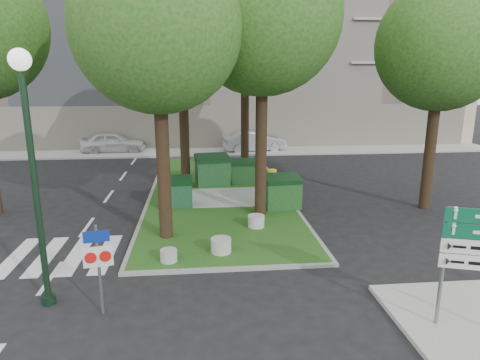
{
  "coord_description": "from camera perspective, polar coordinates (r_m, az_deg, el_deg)",
  "views": [
    {
      "loc": [
        -0.33,
        -11.26,
        5.51
      ],
      "look_at": [
        1.02,
        2.59,
        2.0
      ],
      "focal_mm": 32.0,
      "sensor_mm": 36.0,
      "label": 1
    }
  ],
  "objects": [
    {
      "name": "ground",
      "position": [
        12.54,
        -3.55,
        -11.94
      ],
      "size": [
        120.0,
        120.0,
        0.0
      ],
      "primitive_type": "plane",
      "color": "black",
      "rests_on": "ground"
    },
    {
      "name": "median_island",
      "position": [
        20.04,
        -2.97,
        -1.65
      ],
      "size": [
        6.0,
        16.0,
        0.12
      ],
      "primitive_type": "cube",
      "color": "#244915",
      "rests_on": "ground"
    },
    {
      "name": "median_kerb",
      "position": [
        20.04,
        -2.97,
        -1.68
      ],
      "size": [
        6.3,
        16.3,
        0.1
      ],
      "primitive_type": "cube",
      "color": "gray",
      "rests_on": "ground"
    },
    {
      "name": "building_sidewalk",
      "position": [
        30.26,
        -4.85,
        3.73
      ],
      "size": [
        42.0,
        3.0,
        0.12
      ],
      "primitive_type": "cube",
      "color": "#999993",
      "rests_on": "ground"
    },
    {
      "name": "zebra_crossing",
      "position": [
        14.31,
        -19.17,
        -9.3
      ],
      "size": [
        5.0,
        3.0,
        0.01
      ],
      "primitive_type": "cube",
      "color": "silver",
      "rests_on": "ground"
    },
    {
      "name": "apartment_building",
      "position": [
        37.35,
        -5.3,
        17.92
      ],
      "size": [
        41.0,
        12.0,
        16.0
      ],
      "primitive_type": "cube",
      "color": "#BEAD8F",
      "rests_on": "ground"
    },
    {
      "name": "tree_median_near_left",
      "position": [
        13.98,
        -10.68,
        21.35
      ],
      "size": [
        5.2,
        5.2,
        10.53
      ],
      "color": "black",
      "rests_on": "ground"
    },
    {
      "name": "tree_median_mid",
      "position": [
        20.38,
        -7.56,
        18.17
      ],
      "size": [
        4.8,
        4.8,
        9.99
      ],
      "color": "black",
      "rests_on": "ground"
    },
    {
      "name": "tree_median_far",
      "position": [
        23.63,
        0.9,
        20.98
      ],
      "size": [
        5.8,
        5.8,
        11.93
      ],
      "color": "black",
      "rests_on": "ground"
    },
    {
      "name": "tree_street_right",
      "position": [
        18.9,
        25.59,
        17.31
      ],
      "size": [
        5.0,
        5.0,
        10.06
      ],
      "color": "black",
      "rests_on": "ground"
    },
    {
      "name": "dumpster_a",
      "position": [
        17.85,
        -8.47,
        -1.59
      ],
      "size": [
        1.36,
        0.97,
        1.24
      ],
      "rotation": [
        0.0,
        0.0,
        0.03
      ],
      "color": "#103E22",
      "rests_on": "median_island"
    },
    {
      "name": "dumpster_b",
      "position": [
        20.99,
        -3.7,
        1.3
      ],
      "size": [
        1.79,
        1.38,
        1.52
      ],
      "rotation": [
        0.0,
        0.0,
        0.15
      ],
      "color": "#113C18",
      "rests_on": "median_island"
    },
    {
      "name": "dumpster_c",
      "position": [
        21.32,
        0.59,
        1.12
      ],
      "size": [
        1.38,
        1.03,
        1.21
      ],
      "rotation": [
        0.0,
        0.0,
        -0.09
      ],
      "color": "#103712",
      "rests_on": "median_island"
    },
    {
      "name": "dumpster_d",
      "position": [
        17.53,
        5.61,
        -1.58
      ],
      "size": [
        1.56,
        1.16,
        1.37
      ],
      "rotation": [
        0.0,
        0.0,
        0.09
      ],
      "color": "#144114",
      "rests_on": "median_island"
    },
    {
      "name": "bollard_left",
      "position": [
        12.9,
        -9.49,
        -9.89
      ],
      "size": [
        0.5,
        0.5,
        0.35
      ],
      "primitive_type": "cylinder",
      "color": "#9E9E99",
      "rests_on": "median_island"
    },
    {
      "name": "bollard_right",
      "position": [
        15.41,
        2.17,
        -5.49
      ],
      "size": [
        0.59,
        0.59,
        0.42
      ],
      "primitive_type": "cylinder",
      "color": "#AEAFA9",
      "rests_on": "median_island"
    },
    {
      "name": "bollard_mid",
      "position": [
        13.31,
        -2.55,
        -8.69
      ],
      "size": [
        0.63,
        0.63,
        0.45
      ],
      "primitive_type": "cylinder",
      "color": "#A5A6A0",
      "rests_on": "median_island"
    },
    {
      "name": "litter_bin",
      "position": [
        21.0,
        4.29,
        0.34
      ],
      "size": [
        0.45,
        0.45,
        0.78
      ],
      "primitive_type": "cylinder",
      "color": "#C5D719",
      "rests_on": "median_island"
    },
    {
      "name": "street_lamp",
      "position": [
        10.68,
        -26.11,
        3.4
      ],
      "size": [
        0.48,
        0.48,
        6.02
      ],
      "color": "black",
      "rests_on": "ground"
    },
    {
      "name": "traffic_sign_pole",
      "position": [
        10.39,
        -18.38,
        -9.82
      ],
      "size": [
        0.66,
        0.16,
        2.21
      ],
      "rotation": [
        0.0,
        0.0,
        0.19
      ],
      "color": "slate",
      "rests_on": "ground"
    },
    {
      "name": "directional_sign",
      "position": [
        10.28,
        28.8,
        -8.18
      ],
      "size": [
        1.3,
        0.46,
        2.7
      ],
      "rotation": [
        0.0,
        0.0,
        -0.31
      ],
      "color": "slate",
      "rests_on": "sidewalk_corner"
    },
    {
      "name": "car_white",
      "position": [
        31.33,
        -16.53,
        4.83
      ],
      "size": [
        4.48,
        1.96,
        1.5
      ],
      "primitive_type": "imported",
      "rotation": [
        0.0,
        0.0,
        1.61
      ],
      "color": "silver",
      "rests_on": "ground"
    },
    {
      "name": "car_silver",
      "position": [
        30.6,
        1.95,
        5.16
      ],
      "size": [
        4.61,
        2.14,
        1.46
      ],
      "primitive_type": "imported",
      "rotation": [
        0.0,
        0.0,
        1.71
      ],
      "color": "#9FA1A6",
      "rests_on": "ground"
    }
  ]
}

